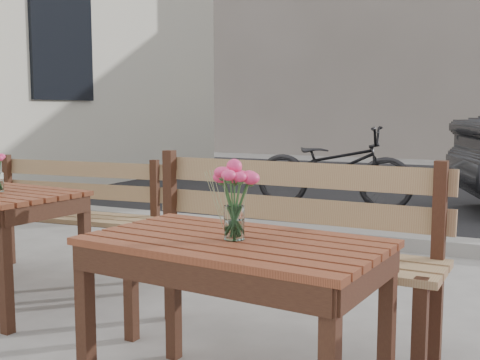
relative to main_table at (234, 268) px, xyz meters
The scene contains 6 objects.
street 5.17m from the main_table, 88.88° to the left, with size 30.00×8.12×0.12m.
main_table is the anchor object (origin of this frame).
main_bench 0.68m from the main_table, 95.75° to the left, with size 1.58×0.53×0.97m.
main_vase 0.30m from the main_table, 64.54° to the right, with size 0.16×0.16×0.30m.
second_bench 2.28m from the main_table, 146.29° to the left, with size 1.40×0.51×0.85m.
bicycle 4.95m from the main_table, 102.38° to the left, with size 0.65×1.87×0.98m, color black.
Camera 1 is at (0.88, -2.08, 1.17)m, focal length 45.00 mm.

